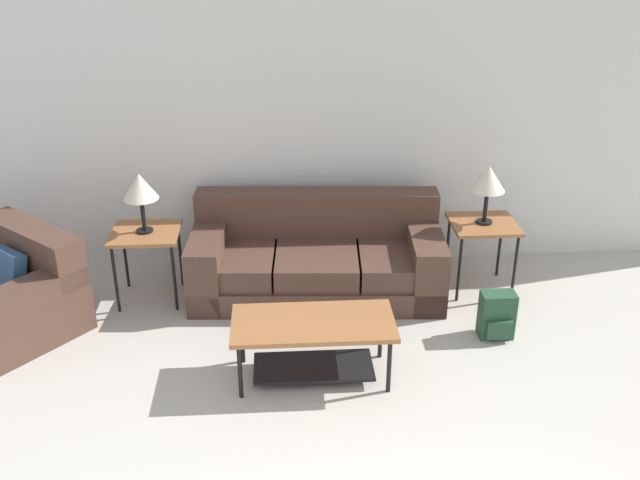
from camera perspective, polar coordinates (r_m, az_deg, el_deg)
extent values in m
cube|color=silver|center=(6.46, 0.64, 8.92)|extent=(9.08, 0.06, 2.60)
cube|color=#4C3328|center=(6.29, -0.26, -3.27)|extent=(2.21, 1.08, 0.22)
cube|color=#4C3328|center=(6.22, -6.90, -1.64)|extent=(0.75, 0.89, 0.20)
cube|color=#4C3328|center=(6.18, -0.26, -1.65)|extent=(0.75, 0.89, 0.20)
cube|color=#4C3328|center=(6.22, 6.38, -1.63)|extent=(0.75, 0.89, 0.20)
cube|color=#4C3328|center=(6.38, -0.26, 2.23)|extent=(2.17, 0.39, 0.40)
cube|color=#4C3328|center=(6.28, -8.85, -1.80)|extent=(0.34, 0.96, 0.58)
cube|color=#4C3328|center=(6.28, 8.33, -1.79)|extent=(0.34, 0.96, 0.58)
cube|color=#4C3328|center=(6.21, -24.22, -5.18)|extent=(1.46, 1.46, 0.40)
cube|color=#4C3328|center=(6.19, -21.93, -0.68)|extent=(0.97, 0.90, 0.40)
cube|color=#4C3328|center=(5.86, -22.39, -5.80)|extent=(0.86, 0.93, 0.56)
cube|color=#33567F|center=(6.13, -23.71, -2.31)|extent=(0.38, 0.37, 0.36)
cube|color=#935B33|center=(5.04, -0.55, -6.67)|extent=(1.15, 0.55, 0.04)
cylinder|color=black|center=(4.99, -6.42, -10.40)|extent=(0.03, 0.03, 0.43)
cylinder|color=black|center=(5.04, 5.56, -9.98)|extent=(0.03, 0.03, 0.43)
cylinder|color=black|center=(5.35, -6.25, -7.74)|extent=(0.03, 0.03, 0.43)
cylinder|color=black|center=(5.39, 4.86, -7.37)|extent=(0.03, 0.03, 0.43)
cube|color=black|center=(5.24, -0.53, -10.10)|extent=(0.86, 0.38, 0.02)
cube|color=#935B33|center=(6.15, -13.81, 0.54)|extent=(0.56, 0.52, 0.03)
cylinder|color=black|center=(6.14, -16.04, -3.07)|extent=(0.03, 0.03, 0.60)
cylinder|color=black|center=(6.05, -11.58, -2.99)|extent=(0.03, 0.03, 0.60)
cylinder|color=black|center=(6.52, -15.32, -1.25)|extent=(0.03, 0.03, 0.60)
cylinder|color=black|center=(6.44, -11.11, -1.15)|extent=(0.03, 0.03, 0.60)
cube|color=#935B33|center=(6.30, 12.96, 1.24)|extent=(0.56, 0.52, 0.03)
cylinder|color=black|center=(6.18, 11.07, -2.33)|extent=(0.03, 0.03, 0.60)
cylinder|color=black|center=(6.32, 15.32, -2.16)|extent=(0.03, 0.03, 0.60)
cylinder|color=black|center=(6.56, 10.17, -0.56)|extent=(0.03, 0.03, 0.60)
cylinder|color=black|center=(6.69, 14.19, -0.44)|extent=(0.03, 0.03, 0.60)
cylinder|color=black|center=(6.14, -13.84, 0.75)|extent=(0.14, 0.14, 0.02)
cylinder|color=black|center=(6.08, -13.98, 2.02)|extent=(0.04, 0.04, 0.28)
cone|color=beige|center=(5.99, -14.22, 4.18)|extent=(0.29, 0.29, 0.21)
cylinder|color=black|center=(6.29, 12.98, 1.44)|extent=(0.14, 0.14, 0.02)
cylinder|color=black|center=(6.23, 13.11, 2.69)|extent=(0.04, 0.04, 0.28)
cone|color=beige|center=(6.15, 13.34, 4.81)|extent=(0.29, 0.29, 0.21)
cube|color=#23472D|center=(5.80, 13.96, -5.82)|extent=(0.27, 0.16, 0.38)
cube|color=#23472D|center=(5.76, 14.16, -6.98)|extent=(0.20, 0.05, 0.15)
cylinder|color=#23472D|center=(5.85, 13.01, -5.20)|extent=(0.02, 0.02, 0.29)
cylinder|color=#23472D|center=(5.90, 14.39, -5.13)|extent=(0.02, 0.02, 0.29)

